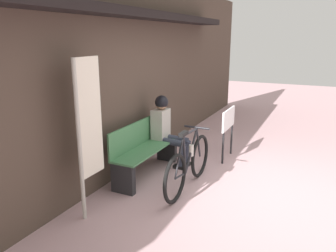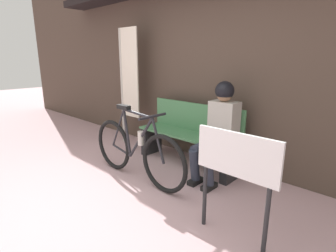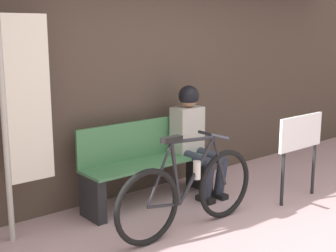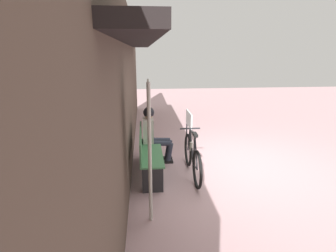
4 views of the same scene
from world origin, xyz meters
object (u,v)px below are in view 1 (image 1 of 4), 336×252
(bicycle, at_px, (189,164))
(signboard, at_px, (228,123))
(park_bench_near, at_px, (145,151))
(person_seated, at_px, (166,125))
(banner_pole, at_px, (87,125))

(bicycle, height_order, signboard, signboard)
(park_bench_near, relative_size, bicycle, 0.94)
(bicycle, bearing_deg, person_seated, 44.98)
(banner_pole, bearing_deg, park_bench_near, -0.16)
(park_bench_near, bearing_deg, signboard, -38.19)
(bicycle, distance_m, signboard, 1.49)
(park_bench_near, height_order, bicycle, bicycle)
(bicycle, xyz_separation_m, person_seated, (0.72, 0.72, 0.33))
(park_bench_near, bearing_deg, person_seated, -11.65)
(bicycle, height_order, banner_pole, banner_pole)
(person_seated, relative_size, banner_pole, 0.62)
(park_bench_near, xyz_separation_m, person_seated, (0.55, -0.11, 0.30))
(banner_pole, relative_size, signboard, 2.10)
(bicycle, xyz_separation_m, signboard, (1.44, -0.18, 0.30))
(park_bench_near, relative_size, banner_pole, 0.78)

